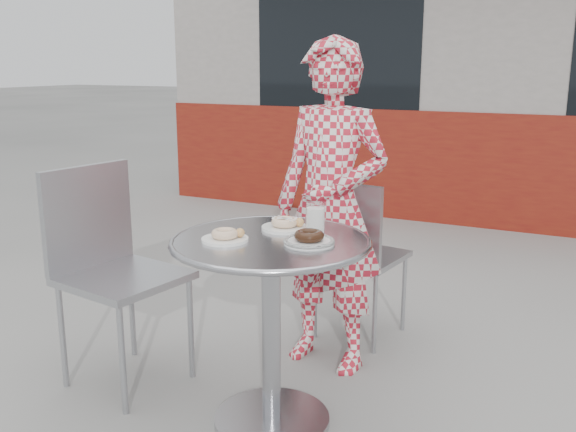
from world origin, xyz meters
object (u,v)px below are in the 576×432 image
at_px(bistro_table, 271,286).
at_px(seated_person, 331,207).
at_px(plate_far, 285,225).
at_px(plate_near, 226,236).
at_px(plate_checker, 309,240).
at_px(milk_cup, 315,219).
at_px(chair_far, 359,288).
at_px(chair_left, 124,319).

height_order(bistro_table, seated_person, seated_person).
distance_m(seated_person, plate_far, 0.46).
relative_size(seated_person, plate_near, 8.79).
distance_m(plate_checker, milk_cup, 0.16).
xyz_separation_m(chair_far, seated_person, (-0.02, -0.36, 0.51)).
bearing_deg(bistro_table, plate_checker, 1.86).
height_order(bistro_table, plate_checker, plate_checker).
distance_m(chair_far, milk_cup, 1.00).
bearing_deg(bistro_table, seated_person, 90.91).
distance_m(chair_far, chair_left, 1.22).
xyz_separation_m(seated_person, milk_cup, (0.12, -0.46, 0.06)).
xyz_separation_m(seated_person, plate_far, (-0.00, -0.46, 0.02)).
relative_size(chair_far, chair_left, 0.87).
height_order(plate_checker, milk_cup, milk_cup).
bearing_deg(plate_checker, chair_left, 178.70).
distance_m(chair_far, seated_person, 0.62).
xyz_separation_m(bistro_table, chair_far, (0.01, 0.97, -0.32)).
bearing_deg(chair_far, plate_checker, 106.55).
bearing_deg(plate_near, milk_cup, 44.71).
bearing_deg(plate_far, bistro_table, -84.55).
height_order(bistro_table, chair_far, chair_far).
bearing_deg(chair_left, bistro_table, -82.74).
height_order(plate_far, plate_checker, same).
bearing_deg(chair_far, seated_person, 94.89).
bearing_deg(bistro_table, chair_far, 89.44).
relative_size(chair_far, milk_cup, 7.08).
xyz_separation_m(chair_far, milk_cup, (0.11, -0.82, 0.56)).
xyz_separation_m(bistro_table, plate_near, (-0.14, -0.10, 0.21)).
relative_size(chair_far, seated_person, 0.55).
distance_m(bistro_table, plate_checker, 0.26).
distance_m(bistro_table, plate_far, 0.26).
height_order(seated_person, milk_cup, seated_person).
bearing_deg(chair_left, chair_far, -29.74).
relative_size(chair_far, plate_far, 4.63).
height_order(chair_left, plate_far, chair_left).
bearing_deg(plate_checker, seated_person, 105.25).
height_order(plate_far, plate_near, plate_far).
relative_size(seated_person, plate_far, 8.35).
distance_m(chair_far, plate_far, 0.98).
relative_size(seated_person, milk_cup, 12.77).
bearing_deg(plate_far, milk_cup, -0.15).
bearing_deg(seated_person, milk_cup, -67.45).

